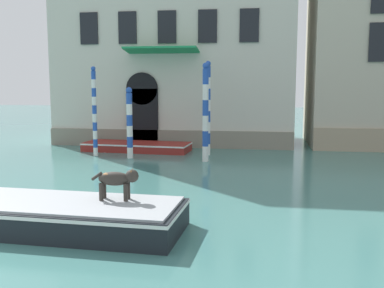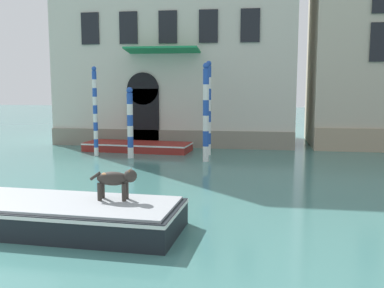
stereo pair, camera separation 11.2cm
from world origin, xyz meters
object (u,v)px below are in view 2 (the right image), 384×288
(dog_on_deck, at_px, (116,179))
(mooring_pole_0, at_px, (130,122))
(mooring_pole_1, at_px, (206,112))
(mooring_pole_4, at_px, (209,108))
(mooring_pole_3, at_px, (95,111))
(boat_foreground, at_px, (25,212))
(boat_moored_near_palazzo, at_px, (138,146))

(dog_on_deck, distance_m, mooring_pole_0, 10.48)
(mooring_pole_1, bearing_deg, mooring_pole_0, 174.40)
(mooring_pole_0, relative_size, mooring_pole_4, 0.73)
(dog_on_deck, relative_size, mooring_pole_1, 0.27)
(dog_on_deck, relative_size, mooring_pole_4, 0.26)
(mooring_pole_0, relative_size, mooring_pole_3, 0.77)
(mooring_pole_1, xyz_separation_m, mooring_pole_4, (-0.11, 1.85, 0.08))
(boat_foreground, height_order, mooring_pole_3, mooring_pole_3)
(boat_moored_near_palazzo, height_order, mooring_pole_0, mooring_pole_0)
(boat_foreground, height_order, dog_on_deck, dog_on_deck)
(boat_foreground, distance_m, mooring_pole_1, 10.73)
(boat_moored_near_palazzo, bearing_deg, mooring_pole_0, -78.45)
(mooring_pole_3, bearing_deg, mooring_pole_0, -11.48)
(mooring_pole_0, bearing_deg, mooring_pole_1, -5.60)
(boat_moored_near_palazzo, height_order, mooring_pole_3, mooring_pole_3)
(mooring_pole_0, xyz_separation_m, mooring_pole_4, (3.56, 1.49, 0.63))
(boat_foreground, bearing_deg, mooring_pole_1, 74.72)
(dog_on_deck, distance_m, boat_moored_near_palazzo, 12.73)
(mooring_pole_1, height_order, mooring_pole_4, mooring_pole_4)
(boat_foreground, relative_size, mooring_pole_0, 2.35)
(boat_foreground, bearing_deg, mooring_pole_3, 104.59)
(mooring_pole_3, bearing_deg, boat_moored_near_palazzo, 49.29)
(mooring_pole_0, distance_m, mooring_pole_4, 3.91)
(boat_foreground, relative_size, boat_moored_near_palazzo, 1.39)
(mooring_pole_4, bearing_deg, dog_on_deck, -94.14)
(dog_on_deck, xyz_separation_m, mooring_pole_4, (0.84, 11.60, 1.10))
(mooring_pole_1, bearing_deg, boat_foreground, -107.78)
(mooring_pole_0, height_order, mooring_pole_3, mooring_pole_3)
(dog_on_deck, xyz_separation_m, mooring_pole_3, (-4.59, 10.49, 0.96))
(mooring_pole_0, bearing_deg, mooring_pole_3, 168.52)
(mooring_pole_4, bearing_deg, mooring_pole_1, -86.60)
(mooring_pole_1, relative_size, mooring_pole_4, 0.97)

